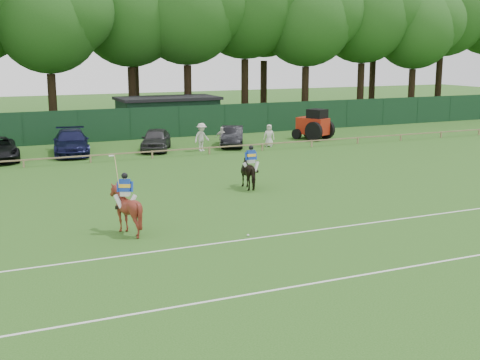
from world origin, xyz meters
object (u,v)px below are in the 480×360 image
horse_chestnut (126,210)px  spectator_left (202,137)px  spectator_mid (222,137)px  polo_ball (248,235)px  sedan_navy (71,142)px  estate_black (232,136)px  spectator_right (269,136)px  tractor (314,125)px  horse_dark (251,172)px  utility_shed (168,115)px  hatch_grey (156,139)px

horse_chestnut → spectator_left: size_ratio=0.95×
spectator_mid → polo_ball: 22.28m
sedan_navy → polo_ball: (2.69, -22.45, -0.77)m
estate_black → horse_chestnut: bearing=-99.4°
estate_black → spectator_left: (-2.85, -1.19, 0.25)m
sedan_navy → spectator_right: (13.75, -2.37, -0.01)m
estate_black → sedan_navy: bearing=-161.0°
estate_black → tractor: tractor is taller
horse_dark → horse_chestnut: horse_chestnut is taller
utility_shed → spectator_left: bearing=-95.3°
horse_chestnut → tractor: 28.11m
horse_dark → utility_shed: bearing=-94.1°
horse_dark → polo_ball: bearing=67.5°
horse_chestnut → sedan_navy: 20.14m
polo_ball → estate_black: bearing=67.8°
horse_chestnut → spectator_mid: (11.77, 18.54, -0.17)m
spectator_left → spectator_right: bearing=-21.4°
horse_dark → hatch_grey: (-0.76, 13.99, -0.05)m
polo_ball → utility_shed: size_ratio=0.01×
sedan_navy → spectator_mid: bearing=0.1°
sedan_navy → spectator_left: bearing=-6.5°
spectator_right → hatch_grey: bearing=-159.1°
spectator_right → polo_ball: size_ratio=17.94×
horse_chestnut → spectator_left: (9.94, 17.79, 0.05)m
horse_dark → horse_chestnut: size_ratio=1.05×
hatch_grey → tractor: bearing=24.6°
sedan_navy → spectator_right: bearing=-1.2°
horse_chestnut → tractor: (20.12, 19.63, 0.20)m
polo_ball → tractor: 27.23m
spectator_left → spectator_right: size_ratio=1.21×
horse_chestnut → sedan_navy: size_ratio=0.33×
spectator_left → sedan_navy: bearing=144.2°
spectator_left → tractor: bearing=-10.4°
polo_ball → horse_dark: bearing=64.0°
spectator_right → tractor: bearing=53.6°
sedan_navy → estate_black: (11.38, -1.12, -0.09)m
spectator_left → spectator_mid: 1.99m
estate_black → utility_shed: utility_shed is taller
sedan_navy → polo_ball: size_ratio=62.62×
horse_chestnut → hatch_grey: bearing=-85.6°
spectator_right → horse_chestnut: bearing=-98.1°
sedan_navy → horse_chestnut: bearing=-85.4°
horse_dark → hatch_grey: bearing=-83.5°
utility_shed → estate_black: bearing=-78.6°
spectator_left → polo_ball: spectator_left is taller
sedan_navy → hatch_grey: sedan_navy is taller
sedan_navy → utility_shed: bearing=49.4°
hatch_grey → polo_ball: hatch_grey is taller
spectator_mid → hatch_grey: bearing=-177.3°
hatch_grey → spectator_mid: size_ratio=2.97×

